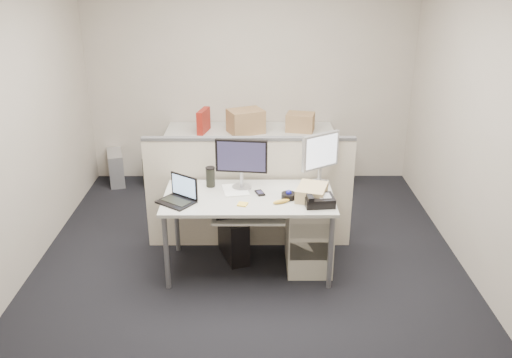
{
  "coord_description": "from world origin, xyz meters",
  "views": [
    {
      "loc": [
        0.05,
        -4.34,
        2.7
      ],
      "look_at": [
        0.07,
        0.15,
        0.83
      ],
      "focal_mm": 38.0,
      "sensor_mm": 36.0,
      "label": 1
    }
  ],
  "objects_px": {
    "desk": "(249,203)",
    "laptop": "(175,191)",
    "desk_phone": "(319,201)",
    "monitor_main": "(241,164)"
  },
  "relations": [
    {
      "from": "monitor_main",
      "to": "desk_phone",
      "type": "bearing_deg",
      "value": -21.65
    },
    {
      "from": "monitor_main",
      "to": "desk",
      "type": "bearing_deg",
      "value": -63.46
    },
    {
      "from": "laptop",
      "to": "desk_phone",
      "type": "height_order",
      "value": "laptop"
    },
    {
      "from": "desk",
      "to": "laptop",
      "type": "height_order",
      "value": "laptop"
    },
    {
      "from": "monitor_main",
      "to": "laptop",
      "type": "bearing_deg",
      "value": -143.41
    },
    {
      "from": "monitor_main",
      "to": "laptop",
      "type": "xyz_separation_m",
      "value": [
        -0.56,
        -0.32,
        -0.12
      ]
    },
    {
      "from": "desk",
      "to": "laptop",
      "type": "bearing_deg",
      "value": -167.46
    },
    {
      "from": "monitor_main",
      "to": "desk_phone",
      "type": "xyz_separation_m",
      "value": [
        0.66,
        -0.36,
        -0.19
      ]
    },
    {
      "from": "laptop",
      "to": "desk_phone",
      "type": "bearing_deg",
      "value": 34.11
    },
    {
      "from": "desk",
      "to": "monitor_main",
      "type": "distance_m",
      "value": 0.35
    }
  ]
}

